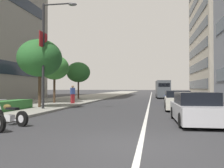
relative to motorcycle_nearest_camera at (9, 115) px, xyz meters
The scene contains 13 objects.
ground_plane 6.50m from the motorcycle_nearest_camera, 116.22° to the right, with size 400.00×400.00×0.00m, color #303033.
sidewalk_right_plaza 27.52m from the motorcycle_nearest_camera, ahead, with size 160.00×8.38×0.15m, color gray.
lane_centre_stripe 32.66m from the motorcycle_nearest_camera, 10.27° to the right, with size 110.00×0.16×0.01m, color silver.
motorcycle_nearest_camera is the anchor object (origin of this frame).
car_far_down_avenue 8.34m from the motorcycle_nearest_camera, 76.54° to the right, with size 4.64×1.94×1.42m.
car_approaching_light 11.85m from the motorcycle_nearest_camera, 42.36° to the right, with size 4.50×1.94×1.42m.
car_following_behind 17.96m from the motorcycle_nearest_camera, 27.76° to the right, with size 4.36×1.93×1.27m.
delivery_van_ahead 30.10m from the motorcycle_nearest_camera, 14.91° to the right, with size 5.81×2.18×2.77m.
street_lamp_with_banners 7.98m from the motorcycle_nearest_camera, 10.34° to the left, with size 1.26×2.59×7.57m.
street_tree_far_plaza 8.80m from the motorcycle_nearest_camera, 17.47° to the left, with size 3.40×3.40×5.23m.
street_tree_mid_sidewalk 13.98m from the motorcycle_nearest_camera, 15.10° to the left, with size 2.90×2.90×4.77m.
street_tree_near_plaza_corner 23.23m from the motorcycle_nearest_camera, 10.17° to the left, with size 3.30×3.30×5.07m.
pedestrian_on_plaza 12.60m from the motorcycle_nearest_camera, ahead, with size 0.47×0.46×1.72m.
Camera 1 is at (-6.72, -0.35, 1.61)m, focal length 38.50 mm.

